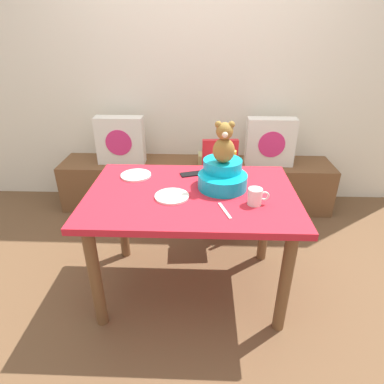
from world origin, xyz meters
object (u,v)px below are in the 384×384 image
Objects in this scene: teddy_bear at (224,144)px; coffee_mug at (255,196)px; pillow_floral_left at (120,140)px; book_stack at (209,158)px; ketchup_bottle at (231,160)px; highchair at (221,176)px; cell_phone at (191,174)px; infant_seat_teal at (222,176)px; dinner_plate_far at (136,175)px; dinner_plate_near at (172,196)px; dining_table at (191,208)px; pillow_floral_right at (270,142)px.

coffee_mug is at bearing -51.82° from teddy_bear.
book_stack is at bearing 1.45° from pillow_floral_left.
teddy_bear reaches higher than ketchup_bottle.
highchair is at bearing 99.25° from coffee_mug.
highchair reaches higher than cell_phone.
highchair is at bearing 87.20° from infant_seat_teal.
book_stack is 0.45m from highchair.
ketchup_bottle reaches higher than dinner_plate_far.
dinner_plate_near is at bearing -112.42° from highchair.
teddy_bear reaches higher than dining_table.
dinner_plate_near is at bearing -47.32° from dinner_plate_far.
cell_phone reaches higher than dining_table.
pillow_floral_left reaches higher than book_stack.
ketchup_bottle is at bearing -40.92° from pillow_floral_left.
book_stack is 1.28m from dinner_plate_near.
ketchup_bottle is at bearing 103.34° from coffee_mug.
dinner_plate_near is 1.00× the size of dinner_plate_far.
pillow_floral_right is 2.38× the size of ketchup_bottle.
highchair is 4.27× the size of ketchup_bottle.
pillow_floral_right is at bearing 65.00° from teddy_bear.
cell_phone is (-0.23, -0.47, 0.22)m from highchair.
dinner_plate_far is (-0.74, 0.35, -0.04)m from coffee_mug.
pillow_floral_left is 1.67m from coffee_mug.
pillow_floral_right reaches higher than coffee_mug.
dinner_plate_far is 1.39× the size of cell_phone.
highchair reaches higher than dining_table.
pillow_floral_right is 1.22m from teddy_bear.
infant_seat_teal is (0.19, 0.09, 0.18)m from dining_table.
dining_table is 0.28m from cell_phone.
pillow_floral_left is 2.38× the size of ketchup_bottle.
pillow_floral_left is 3.67× the size of coffee_mug.
pillow_floral_right is at bearing 41.20° from dinner_plate_far.
pillow_floral_left is 1.28m from ketchup_bottle.
highchair is 2.39× the size of infant_seat_teal.
pillow_floral_left is 1.00× the size of pillow_floral_right.
pillow_floral_right is 2.20× the size of dinner_plate_far.
coffee_mug is (0.17, -0.22, -0.23)m from teddy_bear.
coffee_mug reaches higher than dining_table.
teddy_bear reaches higher than infant_seat_teal.
infant_seat_teal is 0.58m from dinner_plate_far.
highchair is (0.93, -0.42, -0.16)m from pillow_floral_left.
teddy_bear reaches higher than cell_phone.
dining_table is (-0.12, -1.17, 0.12)m from book_stack.
dinner_plate_far is at bearing -138.80° from pillow_floral_right.
highchair is 0.92m from coffee_mug.
dining_table is 1.59× the size of highchair.
pillow_floral_right is at bearing 62.73° from ketchup_bottle.
book_stack is 1.18m from dining_table.
cell_phone is at bearing 92.42° from dining_table.
book_stack is at bearing 93.44° from infant_seat_teal.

